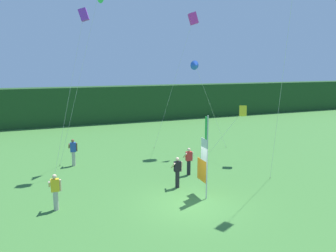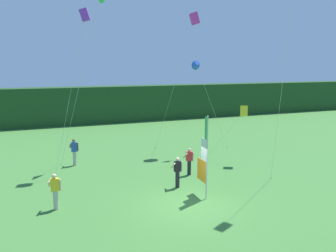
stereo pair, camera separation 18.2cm
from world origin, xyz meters
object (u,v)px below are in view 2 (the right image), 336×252
Objects in this scene: kite_yellow_box_3 at (244,111)px; kite_purple_box_6 at (84,16)px; person_mid_field at (189,161)px; person_far_left at (74,151)px; kite_magenta_box_2 at (194,19)px; kite_blue_delta_5 at (197,66)px; person_near_banner at (177,171)px; banner_flag at (204,158)px; person_far_right at (55,191)px.

kite_yellow_box_3 is 11.40m from kite_purple_box_6.
person_far_left is (-6.20, 4.31, 0.07)m from person_mid_field.
kite_magenta_box_2 is at bearing 7.11° from person_far_left.
kite_purple_box_6 is at bearing -173.80° from kite_blue_delta_5.
person_near_banner reaches higher than person_mid_field.
kite_purple_box_6 is at bearing 148.14° from person_mid_field.
kite_purple_box_6 is at bearing 125.30° from banner_flag.
banner_flag reaches higher than person_far_left.
person_near_banner is at bearing -51.21° from person_far_left.
person_far_right is at bearing -143.54° from kite_magenta_box_2.
person_far_right is 15.55m from kite_magenta_box_2.
person_far_left is 0.17× the size of kite_magenta_box_2.
person_mid_field is 0.42× the size of kite_yellow_box_3.
person_near_banner is 7.63m from person_far_left.
banner_flag reaches higher than person_mid_field.
person_far_right is at bearing 171.43° from banner_flag.
person_far_left is at bearing 145.19° from person_mid_field.
kite_magenta_box_2 is 1.05× the size of kite_purple_box_6.
kite_blue_delta_5 is (-0.38, -1.31, -3.34)m from kite_magenta_box_2.
person_near_banner is 6.17m from person_far_right.
kite_yellow_box_3 is (5.69, 2.59, 2.60)m from person_near_banner.
kite_blue_delta_5 is (8.56, -0.19, 5.43)m from person_far_left.
person_mid_field is 7.88m from person_far_right.
kite_purple_box_6 is (-4.61, 6.51, 7.27)m from banner_flag.
person_far_left is 1.05× the size of person_far_right.
kite_blue_delta_5 is at bearing -106.12° from kite_magenta_box_2.
person_near_banner is 0.17× the size of kite_purple_box_6.
person_far_left is at bearing -172.89° from kite_magenta_box_2.
kite_blue_delta_5 reaches higher than banner_flag.
kite_blue_delta_5 is (2.36, 4.12, 5.50)m from person_mid_field.
kite_purple_box_6 is (-3.87, 4.92, 8.35)m from person_near_banner.
kite_purple_box_6 reaches higher than person_near_banner.
kite_magenta_box_2 is at bearing 14.93° from kite_purple_box_6.
person_far_right is 0.25× the size of kite_blue_delta_5.
kite_purple_box_6 reaches higher than person_far_right.
kite_purple_box_6 is at bearing 128.15° from person_near_banner.
kite_yellow_box_3 is 4.69m from kite_blue_delta_5.
kite_blue_delta_5 is (3.78, 5.75, 5.49)m from person_near_banner.
person_far_right is at bearing -163.88° from person_mid_field.
person_far_left is at bearing 131.70° from kite_purple_box_6.
person_mid_field is 7.26m from kite_blue_delta_5.
kite_yellow_box_3 is (11.84, 3.14, 2.59)m from person_far_right.
kite_blue_delta_5 is at bearing 121.19° from kite_yellow_box_3.
person_far_left is 11.29m from kite_yellow_box_3.
person_far_left is at bearing 178.70° from kite_blue_delta_5.
kite_yellow_box_3 is at bearing 14.85° from person_far_right.
banner_flag is at bearing -8.57° from person_far_right.
kite_magenta_box_2 is at bearing 63.25° from person_mid_field.
person_near_banner is at bearing -130.91° from person_mid_field.
person_far_right is 10.24m from kite_purple_box_6.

